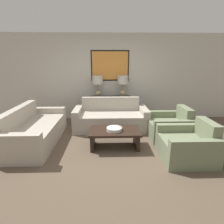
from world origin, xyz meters
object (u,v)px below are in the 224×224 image
(table_lamp_left, at_px, (98,83))
(decorative_bowl, at_px, (114,129))
(table_lamp_right, at_px, (123,82))
(couch_by_side, at_px, (35,131))
(coffee_table, at_px, (115,135))
(armchair_near_camera, at_px, (187,146))
(console_table, at_px, (110,109))
(armchair_near_back_wall, at_px, (170,127))
(couch_by_back_wall, at_px, (111,118))

(table_lamp_left, distance_m, decorative_bowl, 2.08)
(table_lamp_right, bearing_deg, table_lamp_left, 180.00)
(table_lamp_left, distance_m, couch_by_side, 2.29)
(coffee_table, distance_m, decorative_bowl, 0.15)
(decorative_bowl, height_order, armchair_near_camera, armchair_near_camera)
(console_table, bearing_deg, table_lamp_right, -0.00)
(coffee_table, distance_m, armchair_near_camera, 1.48)
(console_table, height_order, armchair_near_back_wall, armchair_near_back_wall)
(armchair_near_back_wall, bearing_deg, armchair_near_camera, -90.00)
(table_lamp_left, relative_size, armchair_near_camera, 0.69)
(table_lamp_left, xyz_separation_m, decorative_bowl, (0.43, -1.88, -0.77))
(console_table, height_order, decorative_bowl, console_table)
(couch_by_side, bearing_deg, decorative_bowl, -9.87)
(console_table, height_order, couch_by_back_wall, couch_by_back_wall)
(decorative_bowl, relative_size, armchair_near_back_wall, 0.35)
(table_lamp_left, xyz_separation_m, couch_by_back_wall, (0.38, -0.71, -0.92))
(console_table, relative_size, coffee_table, 1.16)
(couch_by_back_wall, distance_m, decorative_bowl, 1.19)
(table_lamp_right, height_order, armchair_near_camera, table_lamp_right)
(table_lamp_left, bearing_deg, couch_by_side, -131.75)
(armchair_near_camera, bearing_deg, console_table, 121.65)
(coffee_table, bearing_deg, decorative_bowl, -106.62)
(couch_by_side, relative_size, armchair_near_camera, 2.13)
(armchair_near_camera, bearing_deg, decorative_bowl, 161.47)
(table_lamp_left, xyz_separation_m, table_lamp_right, (0.77, 0.00, 0.00))
(armchair_near_camera, bearing_deg, table_lamp_right, 114.40)
(table_lamp_right, xyz_separation_m, coffee_table, (-0.32, -1.85, -0.92))
(coffee_table, bearing_deg, console_table, 91.83)
(couch_by_side, distance_m, decorative_bowl, 1.86)
(console_table, height_order, couch_by_side, couch_by_side)
(couch_by_back_wall, distance_m, armchair_near_back_wall, 1.58)
(coffee_table, relative_size, armchair_near_back_wall, 1.16)
(console_table, xyz_separation_m, coffee_table, (0.06, -1.85, -0.09))
(table_lamp_left, height_order, decorative_bowl, table_lamp_left)
(armchair_near_back_wall, bearing_deg, console_table, 137.09)
(couch_by_side, relative_size, coffee_table, 1.83)
(table_lamp_left, relative_size, armchair_near_back_wall, 0.69)
(table_lamp_left, relative_size, table_lamp_right, 1.00)
(couch_by_side, bearing_deg, console_table, 41.31)
(console_table, relative_size, decorative_bowl, 3.82)
(couch_by_back_wall, bearing_deg, table_lamp_right, 61.52)
(table_lamp_right, distance_m, armchair_near_camera, 2.75)
(coffee_table, bearing_deg, armchair_near_back_wall, 19.85)
(coffee_table, distance_m, armchair_near_back_wall, 1.48)
(console_table, distance_m, couch_by_side, 2.37)
(decorative_bowl, bearing_deg, couch_by_side, 170.13)
(couch_by_back_wall, xyz_separation_m, armchair_near_camera, (1.45, -1.64, -0.02))
(decorative_bowl, bearing_deg, couch_by_back_wall, 92.40)
(armchair_near_camera, bearing_deg, coffee_table, 160.15)
(couch_by_back_wall, xyz_separation_m, coffee_table, (0.06, -1.14, 0.00))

